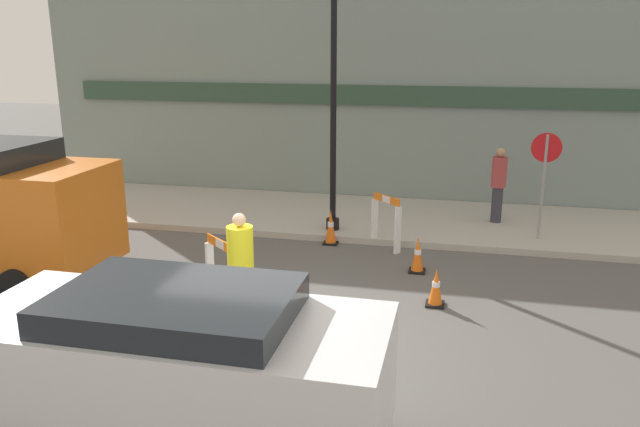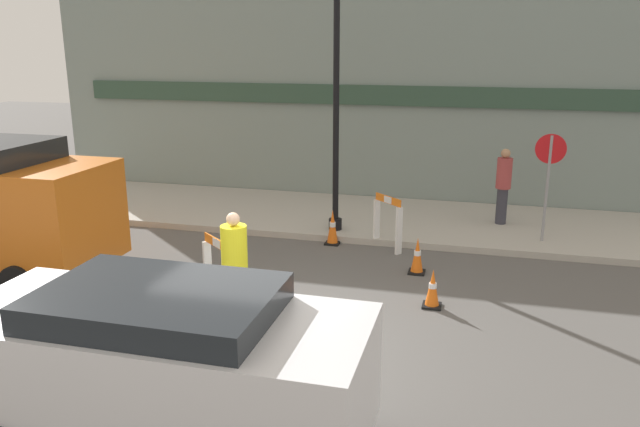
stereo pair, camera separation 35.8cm
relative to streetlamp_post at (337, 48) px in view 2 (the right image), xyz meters
The scene contains 13 objects.
ground_plane 6.41m from the streetlamp_post, 87.30° to the right, with size 60.00×60.00×0.00m, color #565451.
sidewalk_slab 4.16m from the streetlamp_post, 80.05° to the left, with size 18.00×3.70×0.14m.
storefront_facade 3.50m from the streetlamp_post, 85.87° to the left, with size 18.00×0.22×5.50m.
streetlamp_post is the anchor object (origin of this frame).
stop_sign 4.95m from the streetlamp_post, ahead, with size 0.60×0.06×2.22m.
barricade_0 5.40m from the streetlamp_post, 103.42° to the right, with size 0.74×0.64×1.11m.
barricade_1 3.68m from the streetlamp_post, 27.71° to the right, with size 0.67×0.63×1.12m.
traffic_cone_0 3.69m from the streetlamp_post, 82.16° to the right, with size 0.30×0.30×0.75m.
traffic_cone_1 5.52m from the streetlamp_post, 54.36° to the right, with size 0.30×0.30×0.63m.
traffic_cone_2 4.58m from the streetlamp_post, 43.25° to the right, with size 0.30×0.30×0.68m.
person_worker 5.78m from the streetlamp_post, 93.80° to the right, with size 0.44×0.44×1.81m.
person_pedestrian 4.79m from the streetlamp_post, 21.63° to the left, with size 0.46×0.46×1.71m.
parked_car_1 8.25m from the streetlamp_post, 89.83° to the right, with size 4.19×1.89×1.79m.
Camera 2 is at (2.77, -7.76, 4.13)m, focal length 35.00 mm.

